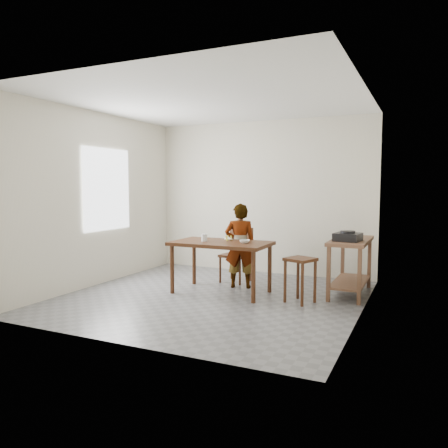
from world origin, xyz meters
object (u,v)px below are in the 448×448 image
at_px(dining_chair, 236,255).
at_px(child, 240,246).
at_px(dining_table, 221,267).
at_px(prep_counter, 350,267).
at_px(stool, 300,280).

bearing_deg(dining_chair, child, -50.42).
distance_m(dining_table, prep_counter, 1.86).
height_order(dining_table, stool, dining_table).
relative_size(dining_table, dining_chair, 1.60).
relative_size(dining_table, stool, 2.32).
xyz_separation_m(dining_chair, stool, (1.28, -0.80, -0.14)).
distance_m(dining_table, child, 0.51).
bearing_deg(dining_table, dining_chair, 97.32).
distance_m(prep_counter, dining_chair, 1.82).
relative_size(dining_chair, stool, 1.45).
xyz_separation_m(dining_table, dining_chair, (-0.10, 0.76, 0.06)).
height_order(prep_counter, child, child).
distance_m(child, dining_chair, 0.45).
xyz_separation_m(prep_counter, dining_chair, (-1.82, 0.06, 0.04)).
distance_m(prep_counter, child, 1.64).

